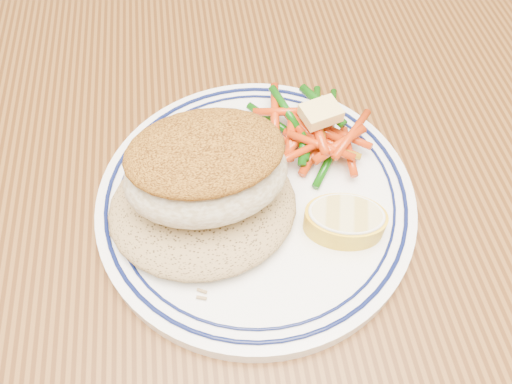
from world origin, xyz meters
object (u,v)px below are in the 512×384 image
(fish_fillet, at_px, (206,168))
(lemon_wedge, at_px, (345,220))
(dining_table, at_px, (222,313))
(plate, at_px, (256,200))
(vegetable_pile, at_px, (311,131))
(rice_pilaf, at_px, (203,204))

(fish_fillet, xyz_separation_m, lemon_wedge, (0.09, -0.03, -0.04))
(dining_table, bearing_deg, lemon_wedge, 5.10)
(fish_fillet, relative_size, lemon_wedge, 1.78)
(fish_fillet, bearing_deg, plate, 9.03)
(vegetable_pile, bearing_deg, dining_table, -133.75)
(dining_table, relative_size, plate, 6.11)
(vegetable_pile, relative_size, lemon_wedge, 1.57)
(plate, bearing_deg, fish_fillet, -170.97)
(plate, xyz_separation_m, fish_fillet, (-0.04, -0.01, 0.05))
(dining_table, bearing_deg, rice_pilaf, 94.02)
(fish_fillet, height_order, lemon_wedge, fish_fillet)
(plate, distance_m, vegetable_pile, 0.07)
(dining_table, bearing_deg, vegetable_pile, 46.25)
(plate, bearing_deg, dining_table, -128.94)
(plate, height_order, lemon_wedge, lemon_wedge)
(lemon_wedge, bearing_deg, fish_fillet, 160.51)
(fish_fillet, bearing_deg, rice_pilaf, -142.89)
(fish_fillet, distance_m, lemon_wedge, 0.11)
(dining_table, xyz_separation_m, fish_fillet, (0.00, 0.04, 0.16))
(plate, relative_size, rice_pilaf, 1.77)
(dining_table, xyz_separation_m, plate, (0.04, 0.05, 0.11))
(lemon_wedge, bearing_deg, plate, 146.52)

